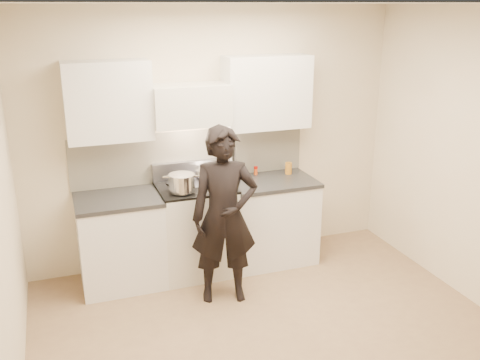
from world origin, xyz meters
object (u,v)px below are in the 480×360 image
utensil_crock (232,169)px  wok (210,172)px  stove (197,229)px  counter_right (270,220)px  person (224,216)px

utensil_crock → wok: bearing=-167.4°
stove → wok: wok is taller
counter_right → utensil_crock: size_ratio=2.56×
stove → wok: size_ratio=2.45×
counter_right → utensil_crock: bearing=157.3°
counter_right → wok: 0.87m
stove → wok: bearing=28.1°
wok → utensil_crock: (0.26, 0.06, -0.01)m
stove → counter_right: bearing=0.0°
utensil_crock → person: 0.87m
counter_right → utensil_crock: utensil_crock is taller
counter_right → wok: bearing=171.1°
counter_right → person: person is taller
stove → person: 0.73m
counter_right → utensil_crock: 0.70m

